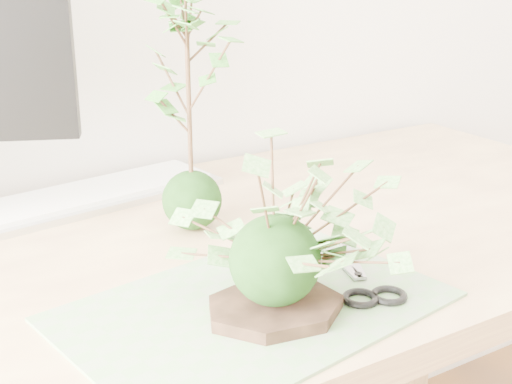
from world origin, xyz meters
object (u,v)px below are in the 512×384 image
maple_kokedama (187,54)px  keyboard (79,198)px  ivy_kokedama (275,220)px  desk (194,305)px

maple_kokedama → keyboard: bearing=119.7°
ivy_kokedama → keyboard: ivy_kokedama is taller
keyboard → maple_kokedama: bearing=-68.1°
ivy_kokedama → maple_kokedama: maple_kokedama is taller
ivy_kokedama → keyboard: bearing=98.0°
desk → keyboard: 0.28m
ivy_kokedama → maple_kokedama: 0.32m
desk → maple_kokedama: maple_kokedama is taller
ivy_kokedama → keyboard: size_ratio=0.60×
desk → ivy_kokedama: size_ratio=5.44×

